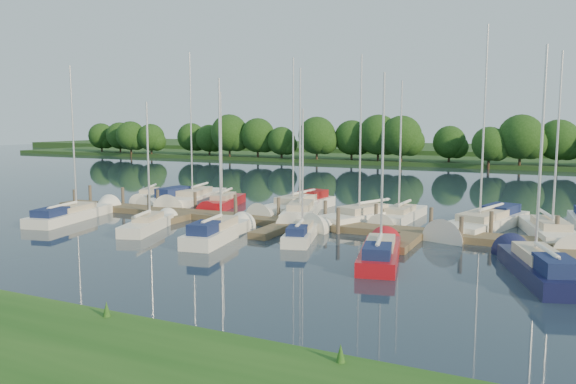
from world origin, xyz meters
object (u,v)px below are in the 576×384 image
at_px(sailboat_n_0, 150,196).
at_px(sailboat_n_5, 300,215).
at_px(motorboat, 171,200).
at_px(sailboat_s_2, 218,234).
at_px(dock, 289,224).

xyz_separation_m(sailboat_n_0, sailboat_n_5, (15.99, -3.27, 0.01)).
height_order(motorboat, sailboat_s_2, sailboat_s_2).
xyz_separation_m(dock, sailboat_n_5, (-0.70, 3.35, 0.08)).
bearing_deg(sailboat_n_5, sailboat_s_2, 64.75).
xyz_separation_m(dock, sailboat_s_2, (-2.03, -5.19, 0.14)).
distance_m(sailboat_n_0, sailboat_s_2, 18.83).
bearing_deg(sailboat_n_0, motorboat, 131.56).
height_order(sailboat_n_0, sailboat_n_5, sailboat_n_5).
height_order(dock, motorboat, motorboat).
relative_size(dock, sailboat_n_5, 3.71).
xyz_separation_m(motorboat, sailboat_n_5, (12.38, -1.60, -0.07)).
height_order(sailboat_n_5, sailboat_s_2, sailboat_n_5).
bearing_deg(sailboat_s_2, sailboat_n_0, 131.70).
distance_m(sailboat_n_5, sailboat_s_2, 8.64).
relative_size(dock, motorboat, 6.42).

